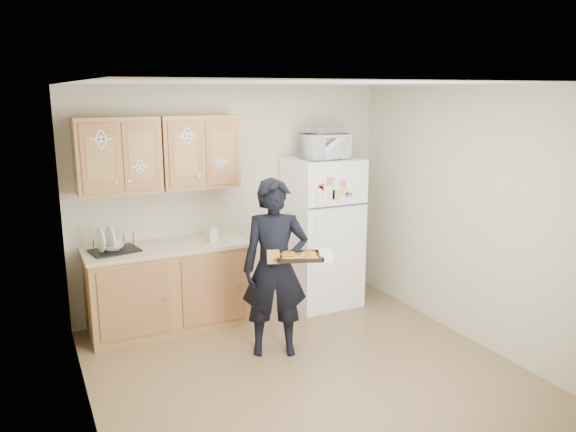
{
  "coord_description": "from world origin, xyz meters",
  "views": [
    {
      "loc": [
        -2.14,
        -4.04,
        2.45
      ],
      "look_at": [
        0.04,
        0.45,
        1.33
      ],
      "focal_mm": 35.0,
      "sensor_mm": 36.0,
      "label": 1
    }
  ],
  "objects": [
    {
      "name": "upper_cab_left",
      "position": [
        -1.25,
        1.61,
        1.83
      ],
      "size": [
        0.8,
        0.33,
        0.75
      ],
      "primitive_type": "cube",
      "color": "olive",
      "rests_on": "wall_back"
    },
    {
      "name": "refrigerator",
      "position": [
        0.95,
        1.43,
        0.85
      ],
      "size": [
        0.75,
        0.7,
        1.7
      ],
      "primitive_type": "cube",
      "color": "white",
      "rests_on": "floor"
    },
    {
      "name": "pizza_front_left",
      "position": [
        -0.08,
        0.17,
        1.02
      ],
      "size": [
        0.13,
        0.13,
        0.02
      ],
      "primitive_type": "cylinder",
      "color": "orange",
      "rests_on": "baking_tray"
    },
    {
      "name": "floor",
      "position": [
        0.0,
        0.0,
        0.0
      ],
      "size": [
        3.6,
        3.6,
        0.0
      ],
      "primitive_type": "plane",
      "color": "brown",
      "rests_on": "ground"
    },
    {
      "name": "countertop",
      "position": [
        -0.85,
        1.48,
        0.88
      ],
      "size": [
        1.64,
        0.64,
        0.04
      ],
      "primitive_type": "cube",
      "color": "#C2B895",
      "rests_on": "base_cabinet"
    },
    {
      "name": "baking_tray",
      "position": [
        0.03,
        0.2,
        1.0
      ],
      "size": [
        0.48,
        0.42,
        0.04
      ],
      "primitive_type": "cube",
      "rotation": [
        0.0,
        0.0,
        -0.37
      ],
      "color": "black",
      "rests_on": "person"
    },
    {
      "name": "wall_back",
      "position": [
        0.0,
        1.8,
        1.25
      ],
      "size": [
        3.6,
        0.04,
        2.5
      ],
      "primitive_type": "cube",
      "color": "#B8B095",
      "rests_on": "floor"
    },
    {
      "name": "pizza_center",
      "position": [
        0.03,
        0.2,
        1.02
      ],
      "size": [
        0.13,
        0.13,
        0.02
      ],
      "primitive_type": "cylinder",
      "color": "orange",
      "rests_on": "baking_tray"
    },
    {
      "name": "wall_right",
      "position": [
        1.8,
        0.0,
        1.25
      ],
      "size": [
        0.04,
        3.6,
        2.5
      ],
      "primitive_type": "cube",
      "color": "#B8B095",
      "rests_on": "floor"
    },
    {
      "name": "pizza_back_left",
      "position": [
        -0.03,
        0.3,
        1.02
      ],
      "size": [
        0.13,
        0.13,
        0.02
      ],
      "primitive_type": "cylinder",
      "color": "orange",
      "rests_on": "baking_tray"
    },
    {
      "name": "bowl",
      "position": [
        -1.37,
        1.47,
        0.95
      ],
      "size": [
        0.25,
        0.25,
        0.05
      ],
      "primitive_type": "imported",
      "rotation": [
        0.0,
        0.0,
        -0.16
      ],
      "color": "silver",
      "rests_on": "dish_rack"
    },
    {
      "name": "pizza_front_right",
      "position": [
        0.09,
        0.1,
        1.02
      ],
      "size": [
        0.13,
        0.13,
        0.02
      ],
      "primitive_type": "cylinder",
      "color": "orange",
      "rests_on": "baking_tray"
    },
    {
      "name": "soap_bottle",
      "position": [
        -0.37,
        1.4,
        0.99
      ],
      "size": [
        0.1,
        0.1,
        0.19
      ],
      "primitive_type": "imported",
      "rotation": [
        0.0,
        0.0,
        -0.15
      ],
      "color": "white",
      "rests_on": "countertop"
    },
    {
      "name": "base_cabinet",
      "position": [
        -0.85,
        1.48,
        0.43
      ],
      "size": [
        1.6,
        0.6,
        0.86
      ],
      "primitive_type": "cube",
      "color": "olive",
      "rests_on": "floor"
    },
    {
      "name": "pizza_back_right",
      "position": [
        0.14,
        0.23,
        1.02
      ],
      "size": [
        0.13,
        0.13,
        0.02
      ],
      "primitive_type": "cylinder",
      "color": "orange",
      "rests_on": "baking_tray"
    },
    {
      "name": "wall_front",
      "position": [
        0.0,
        -1.8,
        1.25
      ],
      "size": [
        3.6,
        0.04,
        2.5
      ],
      "primitive_type": "cube",
      "color": "#B8B095",
      "rests_on": "floor"
    },
    {
      "name": "dish_rack",
      "position": [
        -1.36,
        1.47,
        0.99
      ],
      "size": [
        0.5,
        0.41,
        0.18
      ],
      "primitive_type": "cube",
      "rotation": [
        0.0,
        0.0,
        0.19
      ],
      "color": "black",
      "rests_on": "countertop"
    },
    {
      "name": "foil_pan",
      "position": [
        0.97,
        1.41,
        2.02
      ],
      "size": [
        0.34,
        0.24,
        0.07
      ],
      "primitive_type": "cube",
      "rotation": [
        0.0,
        0.0,
        0.01
      ],
      "color": "#ABADB2",
      "rests_on": "microwave"
    },
    {
      "name": "ceiling",
      "position": [
        0.0,
        0.0,
        2.5
      ],
      "size": [
        3.6,
        3.6,
        0.0
      ],
      "primitive_type": "plane",
      "color": "silver",
      "rests_on": "wall_back"
    },
    {
      "name": "wall_left",
      "position": [
        -1.8,
        0.0,
        1.25
      ],
      "size": [
        0.04,
        3.6,
        2.5
      ],
      "primitive_type": "cube",
      "color": "#B8B095",
      "rests_on": "floor"
    },
    {
      "name": "person",
      "position": [
        -0.08,
        0.48,
        0.84
      ],
      "size": [
        0.72,
        0.6,
        1.67
      ],
      "primitive_type": "imported",
      "rotation": [
        0.0,
        0.0,
        -0.37
      ],
      "color": "black",
      "rests_on": "floor"
    },
    {
      "name": "upper_cab_right",
      "position": [
        -0.43,
        1.61,
        1.83
      ],
      "size": [
        0.8,
        0.33,
        0.75
      ],
      "primitive_type": "cube",
      "color": "olive",
      "rests_on": "wall_back"
    },
    {
      "name": "cereal_box",
      "position": [
        1.47,
        1.67,
        0.16
      ],
      "size": [
        0.2,
        0.07,
        0.32
      ],
      "primitive_type": "cube",
      "color": "gold",
      "rests_on": "floor"
    },
    {
      "name": "microwave",
      "position": [
        0.94,
        1.38,
        1.84
      ],
      "size": [
        0.52,
        0.37,
        0.28
      ],
      "primitive_type": "imported",
      "rotation": [
        0.0,
        0.0,
        0.05
      ],
      "color": "white",
      "rests_on": "refrigerator"
    }
  ]
}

